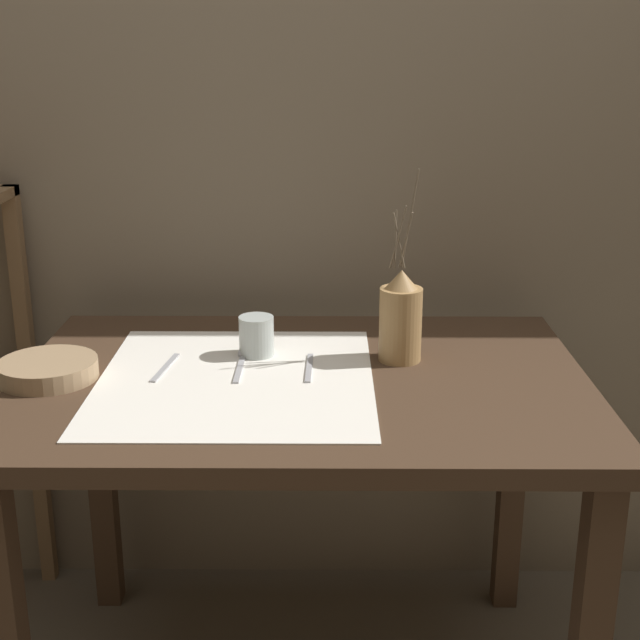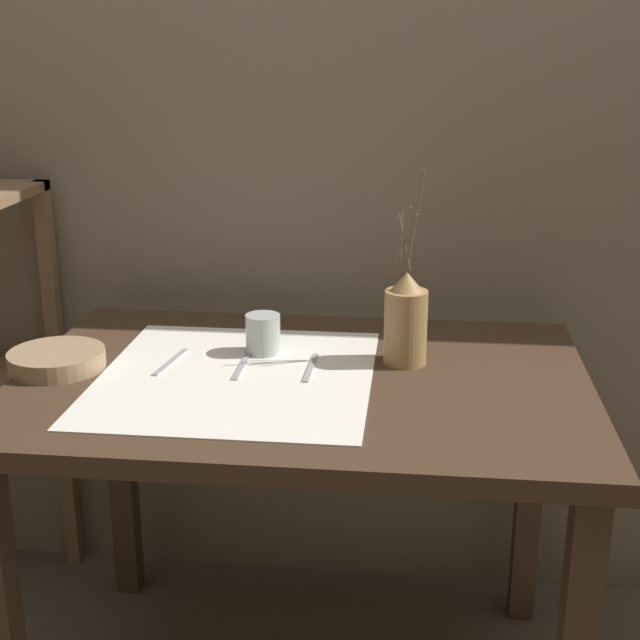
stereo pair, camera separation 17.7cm
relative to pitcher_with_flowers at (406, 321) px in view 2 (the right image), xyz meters
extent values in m
cube|color=#7A6B56|center=(-0.21, 0.42, 0.33)|extent=(7.00, 0.06, 2.40)
cube|color=#422D1E|center=(-0.21, -0.10, -0.11)|extent=(1.16, 0.81, 0.04)
cube|color=#422D1E|center=(-0.73, -0.44, -0.50)|extent=(0.06, 0.06, 0.74)
cube|color=#422D1E|center=(-0.73, 0.25, -0.50)|extent=(0.06, 0.06, 0.74)
cube|color=#422D1E|center=(0.32, 0.25, -0.50)|extent=(0.06, 0.06, 0.74)
cube|color=brown|center=(-0.92, 0.35, -0.32)|extent=(0.04, 0.04, 1.09)
cube|color=white|center=(-0.34, -0.12, -0.09)|extent=(0.55, 0.60, 0.00)
cylinder|color=#A87F4C|center=(0.00, 0.00, -0.01)|extent=(0.09, 0.09, 0.16)
cone|color=#A87F4C|center=(0.00, 0.00, 0.09)|extent=(0.07, 0.07, 0.04)
cylinder|color=brown|center=(-0.01, 0.01, 0.17)|extent=(0.00, 0.01, 0.12)
cylinder|color=brown|center=(-0.01, 0.01, 0.17)|extent=(0.03, 0.01, 0.12)
cylinder|color=brown|center=(0.01, 0.00, 0.21)|extent=(0.03, 0.03, 0.21)
cylinder|color=brown|center=(0.01, 0.00, 0.17)|extent=(0.03, 0.03, 0.12)
cylinder|color=brown|center=(-0.01, 0.00, 0.17)|extent=(0.03, 0.02, 0.13)
cylinder|color=#9E7F5B|center=(-0.72, -0.11, -0.07)|extent=(0.20, 0.20, 0.04)
cylinder|color=#B7C1BC|center=(-0.31, 0.02, -0.05)|extent=(0.08, 0.08, 0.09)
cube|color=#A8A8AD|center=(-0.49, -0.06, -0.09)|extent=(0.04, 0.16, 0.00)
cube|color=#A8A8AD|center=(-0.34, -0.07, -0.09)|extent=(0.01, 0.16, 0.00)
sphere|color=#A8A8AD|center=(-0.34, 0.01, -0.09)|extent=(0.02, 0.02, 0.02)
cube|color=#A8A8AD|center=(-0.19, -0.06, -0.09)|extent=(0.02, 0.16, 0.00)
camera|label=1|loc=(-0.16, -1.79, 0.57)|focal=50.00mm
camera|label=2|loc=(0.02, -1.78, 0.57)|focal=50.00mm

